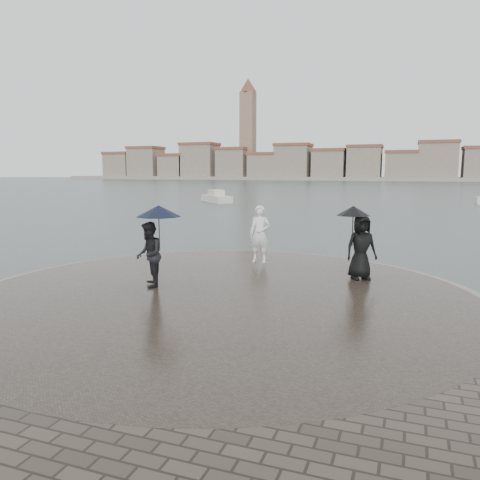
% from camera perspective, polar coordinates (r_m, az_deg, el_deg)
% --- Properties ---
extents(ground, '(400.00, 400.00, 0.00)m').
position_cam_1_polar(ground, '(8.37, -11.86, -14.47)').
color(ground, '#2B3835').
rests_on(ground, ground).
extents(kerb_ring, '(12.50, 12.50, 0.32)m').
position_cam_1_polar(kerb_ring, '(11.26, -2.31, -7.42)').
color(kerb_ring, gray).
rests_on(kerb_ring, ground).
extents(quay_tip, '(11.90, 11.90, 0.36)m').
position_cam_1_polar(quay_tip, '(11.25, -2.32, -7.32)').
color(quay_tip, '#2D261E').
rests_on(quay_tip, ground).
extents(statue, '(0.69, 0.48, 1.81)m').
position_cam_1_polar(statue, '(14.72, 2.43, 0.73)').
color(statue, white).
rests_on(statue, quay_tip).
extents(visitor_left, '(1.28, 1.16, 2.04)m').
position_cam_1_polar(visitor_left, '(11.75, -10.70, -0.16)').
color(visitor_left, black).
rests_on(visitor_left, quay_tip).
extents(visitor_right, '(1.20, 1.00, 1.95)m').
position_cam_1_polar(visitor_right, '(12.85, 14.35, 0.07)').
color(visitor_right, black).
rests_on(visitor_right, quay_tip).
extents(far_skyline, '(260.00, 20.00, 37.00)m').
position_cam_1_polar(far_skyline, '(167.55, 16.92, 8.86)').
color(far_skyline, gray).
rests_on(far_skyline, ground).
extents(boats, '(40.78, 10.10, 1.50)m').
position_cam_1_polar(boats, '(49.73, 22.36, 4.49)').
color(boats, beige).
rests_on(boats, ground).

